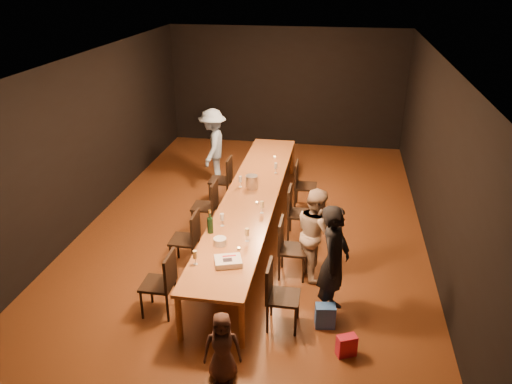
% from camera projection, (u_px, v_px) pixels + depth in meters
% --- Properties ---
extents(ground, '(10.00, 10.00, 0.00)m').
position_uv_depth(ground, '(252.00, 233.00, 8.90)').
color(ground, '#4A2912').
rests_on(ground, ground).
extents(room_shell, '(6.04, 10.04, 3.02)m').
position_uv_depth(room_shell, '(251.00, 120.00, 8.04)').
color(room_shell, black).
rests_on(room_shell, ground).
extents(table, '(0.90, 6.00, 0.75)m').
position_uv_depth(table, '(252.00, 197.00, 8.61)').
color(table, '#9B5F2D').
rests_on(table, ground).
extents(chair_right_0, '(0.42, 0.42, 0.93)m').
position_uv_depth(chair_right_0, '(283.00, 296.00, 6.43)').
color(chair_right_0, black).
rests_on(chair_right_0, ground).
extents(chair_right_1, '(0.42, 0.42, 0.93)m').
position_uv_depth(chair_right_1, '(293.00, 249.00, 7.50)').
color(chair_right_1, black).
rests_on(chair_right_1, ground).
extents(chair_right_2, '(0.42, 0.42, 0.93)m').
position_uv_depth(chair_right_2, '(300.00, 213.00, 8.58)').
color(chair_right_2, black).
rests_on(chair_right_2, ground).
extents(chair_right_3, '(0.42, 0.42, 0.93)m').
position_uv_depth(chair_right_3, '(306.00, 185.00, 9.66)').
color(chair_right_3, black).
rests_on(chair_right_3, ground).
extents(chair_left_0, '(0.42, 0.42, 0.93)m').
position_uv_depth(chair_left_0, '(158.00, 283.00, 6.69)').
color(chair_left_0, black).
rests_on(chair_left_0, ground).
extents(chair_left_1, '(0.42, 0.42, 0.93)m').
position_uv_depth(chair_left_1, '(184.00, 239.00, 7.77)').
color(chair_left_1, black).
rests_on(chair_left_1, ground).
extents(chair_left_2, '(0.42, 0.42, 0.93)m').
position_uv_depth(chair_left_2, '(205.00, 206.00, 8.84)').
color(chair_left_2, black).
rests_on(chair_left_2, ground).
extents(chair_left_3, '(0.42, 0.42, 0.93)m').
position_uv_depth(chair_left_3, '(220.00, 180.00, 9.92)').
color(chair_left_3, black).
rests_on(chair_left_3, ground).
extents(woman_birthday, '(0.53, 0.67, 1.61)m').
position_uv_depth(woman_birthday, '(334.00, 261.00, 6.56)').
color(woman_birthday, black).
rests_on(woman_birthday, ground).
extents(woman_tan, '(0.78, 0.86, 1.43)m').
position_uv_depth(woman_tan, '(316.00, 233.00, 7.43)').
color(woman_tan, '#C7AD95').
rests_on(woman_tan, ground).
extents(man_blue, '(0.65, 1.07, 1.61)m').
position_uv_depth(man_blue, '(213.00, 146.00, 10.74)').
color(man_blue, '#7F9CC4').
rests_on(man_blue, ground).
extents(child, '(0.49, 0.37, 0.89)m').
position_uv_depth(child, '(222.00, 347.00, 5.60)').
color(child, '#462D27').
rests_on(child, ground).
extents(gift_bag_red, '(0.27, 0.22, 0.28)m').
position_uv_depth(gift_bag_red, '(346.00, 346.00, 6.06)').
color(gift_bag_red, red).
rests_on(gift_bag_red, ground).
extents(gift_bag_blue, '(0.28, 0.21, 0.32)m').
position_uv_depth(gift_bag_blue, '(325.00, 316.00, 6.54)').
color(gift_bag_blue, blue).
rests_on(gift_bag_blue, ground).
extents(birthday_cake, '(0.42, 0.38, 0.08)m').
position_uv_depth(birthday_cake, '(228.00, 261.00, 6.58)').
color(birthday_cake, white).
rests_on(birthday_cake, table).
extents(plate_stack, '(0.21, 0.21, 0.10)m').
position_uv_depth(plate_stack, '(220.00, 241.00, 7.03)').
color(plate_stack, white).
rests_on(plate_stack, table).
extents(champagne_bottle, '(0.11, 0.11, 0.37)m').
position_uv_depth(champagne_bottle, '(210.00, 221.00, 7.29)').
color(champagne_bottle, black).
rests_on(champagne_bottle, table).
extents(ice_bucket, '(0.24, 0.24, 0.24)m').
position_uv_depth(ice_bucket, '(252.00, 182.00, 8.79)').
color(ice_bucket, '#B2B2B7').
rests_on(ice_bucket, table).
extents(wineglass_0, '(0.06, 0.06, 0.21)m').
position_uv_depth(wineglass_0, '(195.00, 258.00, 6.55)').
color(wineglass_0, beige).
rests_on(wineglass_0, table).
extents(wineglass_1, '(0.06, 0.06, 0.21)m').
position_uv_depth(wineglass_1, '(247.00, 235.00, 7.10)').
color(wineglass_1, beige).
rests_on(wineglass_1, table).
extents(wineglass_2, '(0.06, 0.06, 0.21)m').
position_uv_depth(wineglass_2, '(222.00, 220.00, 7.52)').
color(wineglass_2, silver).
rests_on(wineglass_2, table).
extents(wineglass_3, '(0.06, 0.06, 0.21)m').
position_uv_depth(wineglass_3, '(262.00, 207.00, 7.91)').
color(wineglass_3, beige).
rests_on(wineglass_3, table).
extents(wineglass_4, '(0.06, 0.06, 0.21)m').
position_uv_depth(wineglass_4, '(240.00, 182.00, 8.85)').
color(wineglass_4, silver).
rests_on(wineglass_4, table).
extents(wineglass_5, '(0.06, 0.06, 0.21)m').
position_uv_depth(wineglass_5, '(276.00, 168.00, 9.44)').
color(wineglass_5, silver).
rests_on(wineglass_5, table).
extents(tealight_near, '(0.05, 0.05, 0.03)m').
position_uv_depth(tealight_near, '(239.00, 249.00, 6.92)').
color(tealight_near, '#B2B7B2').
rests_on(tealight_near, table).
extents(tealight_mid, '(0.05, 0.05, 0.03)m').
position_uv_depth(tealight_mid, '(257.00, 203.00, 8.26)').
color(tealight_mid, '#B2B7B2').
rests_on(tealight_mid, table).
extents(tealight_far, '(0.05, 0.05, 0.03)m').
position_uv_depth(tealight_far, '(275.00, 157.00, 10.21)').
color(tealight_far, '#B2B7B2').
rests_on(tealight_far, table).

